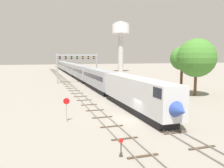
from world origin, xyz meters
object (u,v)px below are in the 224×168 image
(passenger_train, at_px, (76,70))
(water_tower, at_px, (121,33))
(switch_stand, at_px, (121,150))
(trackside_tree_left, at_px, (182,59))
(trackside_tree_mid, at_px, (196,58))
(signal_gantry, at_px, (77,61))
(stop_sign, at_px, (67,106))

(passenger_train, distance_m, water_tower, 38.79)
(switch_stand, relative_size, trackside_tree_left, 0.15)
(water_tower, height_order, trackside_tree_mid, water_tower)
(signal_gantry, xyz_separation_m, switch_stand, (-4.85, -50.57, -5.89))
(passenger_train, xyz_separation_m, trackside_tree_mid, (16.28, -46.35, 4.82))
(water_tower, bearing_deg, switch_stand, -109.82)
(trackside_tree_left, bearing_deg, signal_gantry, 126.63)
(passenger_train, relative_size, signal_gantry, 10.71)
(switch_stand, height_order, trackside_tree_mid, trackside_tree_mid)
(passenger_train, bearing_deg, signal_gantry, -97.37)
(trackside_tree_left, bearing_deg, passenger_train, 110.90)
(stop_sign, bearing_deg, switch_stand, -75.13)
(stop_sign, bearing_deg, trackside_tree_left, 30.00)
(water_tower, xyz_separation_m, trackside_tree_mid, (-9.67, -70.08, -11.56))
(signal_gantry, height_order, trackside_tree_mid, trackside_tree_mid)
(signal_gantry, bearing_deg, trackside_tree_mid, -57.38)
(signal_gantry, height_order, trackside_tree_left, trackside_tree_left)
(signal_gantry, bearing_deg, switch_stand, -95.48)
(signal_gantry, relative_size, stop_sign, 4.20)
(passenger_train, xyz_separation_m, stop_sign, (-10.00, -57.05, -0.74))
(passenger_train, xyz_separation_m, trackside_tree_left, (16.05, -42.01, 4.66))
(stop_sign, distance_m, trackside_tree_mid, 28.91)
(trackside_tree_mid, bearing_deg, trackside_tree_left, 93.02)
(switch_stand, distance_m, trackside_tree_mid, 32.58)
(switch_stand, bearing_deg, trackside_tree_mid, 42.76)
(signal_gantry, distance_m, trackside_tree_mid, 34.39)
(signal_gantry, bearing_deg, passenger_train, 82.63)
(signal_gantry, distance_m, switch_stand, 51.14)
(switch_stand, bearing_deg, water_tower, 70.18)
(stop_sign, bearing_deg, trackside_tree_mid, 22.15)
(passenger_train, relative_size, stop_sign, 44.99)
(passenger_train, height_order, water_tower, water_tower)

